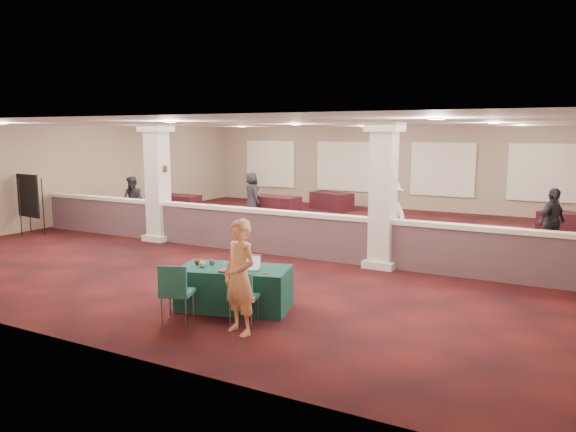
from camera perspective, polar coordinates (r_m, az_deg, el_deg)
The scene contains 33 objects.
ground at distance 15.33m, azimuth 0.73°, elevation -2.73°, with size 16.00×16.00×0.00m, color #441111.
wall_back at distance 22.45m, azimuth 10.47°, elevation 4.84°, with size 16.00×0.04×3.20m, color gray.
wall_front at distance 8.94m, azimuth -24.26°, elevation -1.21°, with size 16.00×0.04×3.20m, color gray.
wall_left at distance 20.14m, azimuth -19.81°, elevation 4.07°, with size 0.04×16.00×3.20m, color gray.
ceiling at distance 15.03m, azimuth 0.75°, elevation 9.32°, with size 16.00×16.00×0.02m, color silver.
partition_wall at distance 13.94m, azimuth -2.18°, elevation -1.49°, with size 15.60×0.28×1.10m.
column_left at distance 15.88m, azimuth -13.10°, elevation 3.42°, with size 0.72×0.72×3.20m.
column_right at distance 12.52m, azimuth 9.64°, elevation 2.19°, with size 0.72×0.72×3.20m.
sconce_left at distance 16.05m, azimuth -13.89°, elevation 4.74°, with size 0.12×0.12×0.18m.
sconce_right at distance 15.67m, azimuth -12.38°, elevation 4.70°, with size 0.12×0.12×0.18m.
near_table at distance 9.69m, azimuth -5.46°, elevation -7.30°, with size 1.86×0.93×0.72m, color #0F3A37.
conf_chair_main at distance 8.89m, azimuth -4.66°, elevation -7.77°, with size 0.52×0.52×0.85m.
conf_chair_side at distance 9.06m, azimuth -11.38°, elevation -7.22°, with size 0.62×0.62×0.95m.
easel_board at distance 18.03m, azimuth -24.89°, elevation 1.81°, with size 1.05×0.56×1.78m.
woman at distance 8.40m, azimuth -4.92°, elevation -6.19°, with size 0.62×0.42×1.73m, color #FFB96E.
far_table_front_left at distance 21.23m, azimuth -11.20°, elevation 1.21°, with size 1.69×0.84×0.68m, color black.
far_table_front_center at distance 16.21m, azimuth -3.13°, elevation -0.82°, with size 1.79×0.89×0.72m, color black.
far_table_front_right at distance 14.01m, azimuth 18.56°, elevation -2.62°, with size 1.93×0.97×0.78m, color black.
far_table_back_left at distance 20.25m, azimuth -1.26°, elevation 1.04°, with size 1.73×0.86×0.70m, color black.
far_table_back_center at distance 21.81m, azimuth 4.44°, elevation 1.51°, with size 1.65×0.82×0.67m, color black.
far_table_back_right at distance 18.26m, azimuth 26.71°, elevation -0.75°, with size 1.66×0.83×0.67m, color black.
attendee_a at distance 18.99m, azimuth -15.47°, elevation 1.54°, with size 0.75×0.42×1.56m, color black.
attendee_b at distance 14.13m, azimuth 10.25°, elevation -0.07°, with size 1.17×0.53×1.82m, color silver.
attendee_c at distance 14.94m, azimuth 25.23°, elevation -0.60°, with size 0.98×0.47×1.67m, color black.
attendee_d at distance 20.02m, azimuth -3.72°, elevation 2.21°, with size 0.78×0.42×1.58m, color black.
laptop_base at distance 9.47m, azimuth -3.89°, elevation -5.37°, with size 0.32×0.23×0.02m, color silver.
laptop_screen at distance 9.54m, azimuth -3.71°, elevation -4.53°, with size 0.32×0.01×0.22m, color silver.
screen_glow at distance 9.54m, azimuth -3.72°, elevation -4.63°, with size 0.29×0.00×0.19m, color silver.
knitting at distance 9.36m, azimuth -5.69°, elevation -5.52°, with size 0.39×0.29×0.03m, color #AB3C1B.
yarn_cream at distance 9.68m, azimuth -8.72°, elevation -4.86°, with size 0.11×0.11×0.11m, color beige.
yarn_red at distance 9.87m, azimuth -9.20°, elevation -4.64°, with size 0.10×0.10×0.10m, color #5A1D12.
yarn_grey at distance 9.84m, azimuth -7.73°, elevation -4.64°, with size 0.10×0.10×0.10m, color #48484D.
scissors at distance 9.16m, azimuth -2.24°, elevation -5.84°, with size 0.12×0.03×0.01m, color red.
Camera 1 is at (7.10, -13.25, 3.00)m, focal length 35.00 mm.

